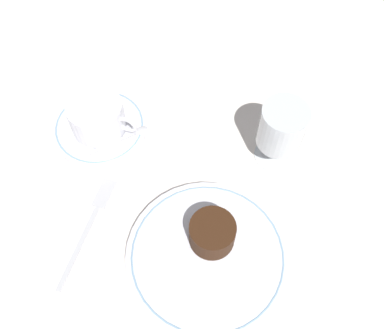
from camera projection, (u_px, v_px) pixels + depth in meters
The scene contains 8 objects.
ground_plane at pixel (193, 244), 0.66m from camera, with size 3.00×3.00×0.00m, color white.
dinner_plate at pixel (207, 256), 0.64m from camera, with size 0.24×0.24×0.01m.
saucer at pixel (100, 127), 0.76m from camera, with size 0.16×0.16×0.01m.
coffee_cup at pixel (97, 116), 0.73m from camera, with size 0.12×0.09×0.06m.
spoon at pixel (126, 137), 0.74m from camera, with size 0.08×0.09×0.00m.
wine_glass at pixel (281, 129), 0.67m from camera, with size 0.07×0.07×0.12m.
fork at pixel (92, 219), 0.68m from camera, with size 0.02×0.19×0.01m.
dessert_cake at pixel (212, 233), 0.63m from camera, with size 0.07×0.07×0.04m.
Camera 1 is at (0.08, -0.22, 0.63)m, focal length 42.00 mm.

